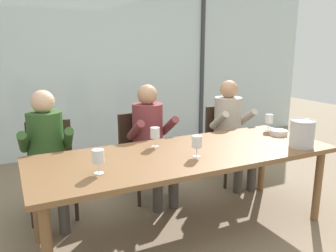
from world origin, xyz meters
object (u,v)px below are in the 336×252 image
at_px(person_beige_jumper, 231,125).
at_px(wine_glass_center_pour, 98,157).
at_px(wine_glass_by_right_taster, 269,120).
at_px(dining_table, 186,159).
at_px(chair_near_curtain, 51,160).
at_px(chair_center, 225,137).
at_px(wine_glass_by_left_taster, 197,143).
at_px(person_maroon_top, 151,135).
at_px(person_olive_shirt, 47,148).
at_px(chair_left_of_center, 141,147).
at_px(wine_glass_near_bucket, 155,134).
at_px(ice_bucket_primary, 302,133).
at_px(tasting_bowl, 279,132).

xyz_separation_m(person_beige_jumper, wine_glass_center_pour, (-1.80, -0.91, 0.15)).
bearing_deg(wine_glass_by_right_taster, person_beige_jumper, 105.39).
xyz_separation_m(dining_table, chair_near_curtain, (-0.99, 0.89, -0.14)).
height_order(chair_center, person_beige_jumper, person_beige_jumper).
bearing_deg(dining_table, wine_glass_by_left_taster, -84.49).
xyz_separation_m(chair_near_curtain, person_maroon_top, (0.99, -0.15, 0.17)).
height_order(chair_center, person_maroon_top, person_maroon_top).
bearing_deg(person_olive_shirt, chair_center, 7.92).
distance_m(person_olive_shirt, wine_glass_center_pour, 0.95).
bearing_deg(wine_glass_by_left_taster, dining_table, 95.51).
bearing_deg(person_maroon_top, person_beige_jumper, -2.64).
bearing_deg(person_beige_jumper, person_olive_shirt, -176.38).
xyz_separation_m(chair_center, person_beige_jumper, (-0.01, -0.13, 0.17)).
distance_m(chair_left_of_center, chair_center, 1.08).
bearing_deg(wine_glass_near_bucket, dining_table, -56.47).
relative_size(dining_table, chair_center, 2.88).
distance_m(person_olive_shirt, wine_glass_near_bucket, 1.00).
bearing_deg(wine_glass_center_pour, person_beige_jumper, 26.74).
bearing_deg(chair_center, wine_glass_by_right_taster, -80.41).
bearing_deg(ice_bucket_primary, wine_glass_center_pour, 174.81).
height_order(person_maroon_top, wine_glass_by_right_taster, person_maroon_top).
bearing_deg(wine_glass_center_pour, person_maroon_top, 49.18).
bearing_deg(dining_table, person_beige_jumper, 36.34).
bearing_deg(wine_glass_near_bucket, chair_left_of_center, 79.65).
xyz_separation_m(ice_bucket_primary, wine_glass_by_right_taster, (0.17, 0.59, -0.01)).
distance_m(chair_near_curtain, person_beige_jumper, 2.02).
bearing_deg(tasting_bowl, wine_glass_near_bucket, 172.24).
bearing_deg(wine_glass_near_bucket, tasting_bowl, -7.76).
relative_size(wine_glass_by_left_taster, wine_glass_near_bucket, 1.00).
distance_m(chair_near_curtain, wine_glass_near_bucket, 1.08).
height_order(wine_glass_by_left_taster, wine_glass_center_pour, same).
relative_size(dining_table, person_maroon_top, 2.12).
height_order(dining_table, wine_glass_center_pour, wine_glass_center_pour).
bearing_deg(person_olive_shirt, tasting_bowl, -12.78).
xyz_separation_m(dining_table, wine_glass_near_bucket, (-0.17, 0.26, 0.18)).
distance_m(person_olive_shirt, tasting_bowl, 2.24).
xyz_separation_m(chair_near_curtain, ice_bucket_primary, (1.97, -1.21, 0.33)).
xyz_separation_m(person_olive_shirt, person_maroon_top, (1.03, -0.00, 0.00)).
distance_m(chair_center, wine_glass_center_pour, 2.11).
height_order(chair_near_curtain, chair_center, same).
height_order(wine_glass_near_bucket, wine_glass_center_pour, same).
height_order(dining_table, tasting_bowl, tasting_bowl).
bearing_deg(ice_bucket_primary, chair_near_curtain, 148.31).
bearing_deg(chair_center, wine_glass_by_left_taster, -136.43).
bearing_deg(person_olive_shirt, ice_bucket_primary, -23.59).
bearing_deg(chair_left_of_center, wine_glass_by_left_taster, -94.18).
distance_m(dining_table, person_maroon_top, 0.75).
bearing_deg(chair_left_of_center, ice_bucket_primary, -57.89).
bearing_deg(chair_center, person_maroon_top, -174.62).
bearing_deg(wine_glass_near_bucket, wine_glass_by_right_taster, 0.56).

